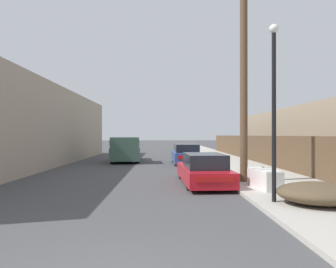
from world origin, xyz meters
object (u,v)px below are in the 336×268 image
car_parked_mid (186,155)px  discarded_fridge (265,179)px  pickup_truck (126,150)px  parked_sports_car_red (203,170)px  utility_pole (244,65)px  street_lamp (274,99)px  brush_pile (320,193)px

car_parked_mid → discarded_fridge: bearing=-80.5°
discarded_fridge → pickup_truck: (-6.40, 11.98, 0.46)m
parked_sports_car_red → utility_pole: 4.64m
pickup_truck → street_lamp: bearing=108.0°
utility_pole → pickup_truck: bearing=120.6°
brush_pile → discarded_fridge: bearing=106.5°
brush_pile → parked_sports_car_red: bearing=123.0°
discarded_fridge → car_parked_mid: 10.56m
pickup_truck → brush_pile: size_ratio=2.41×
utility_pole → discarded_fridge: bearing=-79.9°
parked_sports_car_red → car_parked_mid: size_ratio=1.06×
pickup_truck → car_parked_mid: bearing=155.0°
car_parked_mid → street_lamp: 12.78m
parked_sports_car_red → utility_pole: (1.66, -0.06, 4.33)m
discarded_fridge → street_lamp: 3.35m
parked_sports_car_red → brush_pile: (2.66, -4.09, -0.16)m
parked_sports_car_red → brush_pile: parked_sports_car_red is taller
discarded_fridge → car_parked_mid: car_parked_mid is taller
car_parked_mid → street_lamp: (1.53, -12.46, 2.39)m
pickup_truck → discarded_fridge: bearing=113.2°
car_parked_mid → utility_pole: 9.86m
pickup_truck → brush_pile: pickup_truck is taller
brush_pile → car_parked_mid: bearing=101.9°
car_parked_mid → street_lamp: street_lamp is taller
pickup_truck → brush_pile: 16.03m
parked_sports_car_red → utility_pole: bearing=-4.6°
car_parked_mid → street_lamp: size_ratio=0.89×
pickup_truck → street_lamp: street_lamp is taller
discarded_fridge → car_parked_mid: bearing=94.6°
discarded_fridge → street_lamp: street_lamp is taller
street_lamp → parked_sports_car_red: bearing=111.6°
pickup_truck → utility_pole: (6.10, -10.34, 3.98)m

